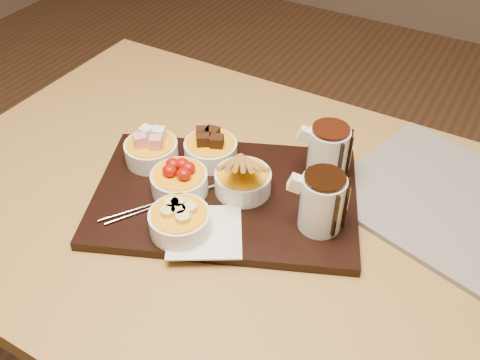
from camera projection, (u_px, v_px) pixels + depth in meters
The scene contains 12 objects.
dining_table at pixel (244, 243), 1.01m from camera, with size 1.20×0.80×0.75m.
serving_board at pixel (225, 196), 0.95m from camera, with size 0.46×0.30×0.02m, color black.
napkin at pixel (205, 232), 0.87m from camera, with size 0.12×0.12×0.00m, color white.
bowl_marshmallows at pixel (152, 152), 1.00m from camera, with size 0.10×0.10×0.04m, color white.
bowl_cake at pixel (211, 151), 1.00m from camera, with size 0.10×0.10×0.04m, color white.
bowl_strawberries at pixel (180, 183), 0.94m from camera, with size 0.10×0.10×0.04m, color white.
bowl_biscotti at pixel (243, 182), 0.94m from camera, with size 0.10×0.10×0.04m, color white.
bowl_bananas at pixel (180, 222), 0.86m from camera, with size 0.10×0.10×0.04m, color white.
pitcher_dark_chocolate at pixel (322, 203), 0.85m from camera, with size 0.07×0.07×0.10m, color silver.
pitcher_milk_chocolate at pixel (328, 153), 0.95m from camera, with size 0.07×0.07×0.10m, color silver.
fondue_skewers at pixel (172, 198), 0.93m from camera, with size 0.26×0.03×0.01m, color silver, non-canonical shape.
newspaper at pixel (461, 207), 0.93m from camera, with size 0.40×0.32×0.01m, color beige.
Camera 1 is at (0.33, -0.59, 1.40)m, focal length 40.00 mm.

